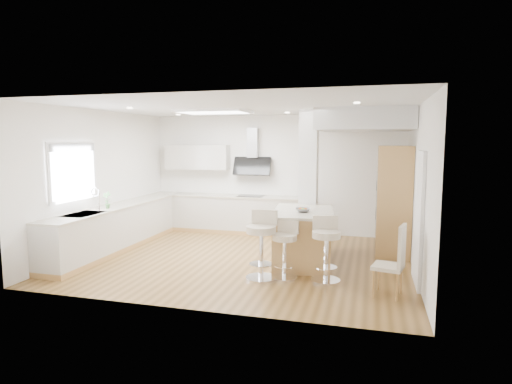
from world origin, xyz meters
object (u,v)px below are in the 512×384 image
(bar_stool_b, at_px, (285,247))
(peninsula, at_px, (303,237))
(bar_stool_c, at_px, (326,245))
(bar_stool_a, at_px, (261,241))
(dining_chair, at_px, (395,258))

(bar_stool_b, bearing_deg, peninsula, 92.46)
(bar_stool_c, bearing_deg, bar_stool_b, 169.33)
(peninsula, height_order, bar_stool_b, peninsula)
(bar_stool_b, xyz_separation_m, bar_stool_c, (0.65, 0.03, 0.06))
(bar_stool_b, distance_m, bar_stool_c, 0.65)
(bar_stool_a, distance_m, dining_chair, 2.03)
(peninsula, xyz_separation_m, dining_chair, (1.51, -1.33, 0.07))
(bar_stool_a, bearing_deg, dining_chair, -3.98)
(bar_stool_a, bearing_deg, bar_stool_b, 24.02)
(bar_stool_c, xyz_separation_m, dining_chair, (1.01, -0.44, -0.02))
(bar_stool_c, bearing_deg, peninsula, 106.17)
(bar_stool_c, bearing_deg, dining_chair, -36.46)
(bar_stool_b, relative_size, dining_chair, 0.88)
(bar_stool_c, relative_size, dining_chair, 0.98)
(bar_stool_c, height_order, dining_chair, dining_chair)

